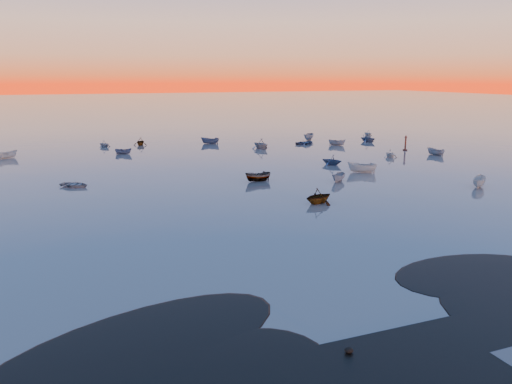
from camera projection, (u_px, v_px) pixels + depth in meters
ground at (157, 134)px, 123.84m from camera, size 600.00×600.00×0.00m
mud_lobes at (449, 299)px, 32.40m from camera, size 140.00×6.00×0.07m
moored_fleet at (211, 165)px, 81.29m from camera, size 124.00×58.00×1.20m
boat_near_center at (478, 187)px, 64.95m from camera, size 3.69×4.09×1.35m
boat_near_right at (332, 165)px, 81.09m from camera, size 3.92×3.37×1.27m
channel_marker at (405, 144)px, 96.56m from camera, size 0.87×0.87×3.08m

